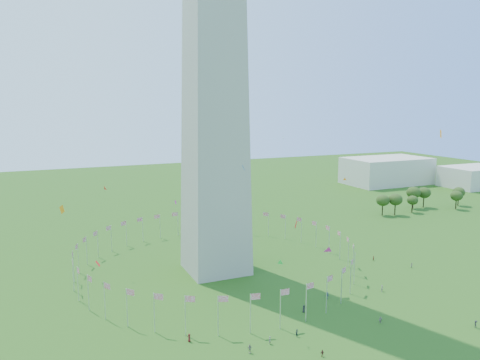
% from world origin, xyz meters
% --- Properties ---
extents(ground, '(600.00, 600.00, 0.00)m').
position_xyz_m(ground, '(0.00, 0.00, 0.00)').
color(ground, '#1F4911').
rests_on(ground, ground).
extents(flag_ring, '(80.24, 80.24, 9.00)m').
position_xyz_m(flag_ring, '(-0.00, 50.00, 4.50)').
color(flag_ring, silver).
rests_on(flag_ring, ground).
extents(gov_building_east_a, '(50.00, 30.00, 16.00)m').
position_xyz_m(gov_building_east_a, '(150.00, 150.00, 8.00)').
color(gov_building_east_a, beige).
rests_on(gov_building_east_a, ground).
extents(gov_building_east_b, '(35.00, 25.00, 12.00)m').
position_xyz_m(gov_building_east_b, '(190.00, 120.00, 6.00)').
color(gov_building_east_b, beige).
rests_on(gov_building_east_b, ground).
extents(crowd, '(83.50, 60.02, 1.96)m').
position_xyz_m(crowd, '(8.53, 2.87, 0.86)').
color(crowd, black).
rests_on(crowd, ground).
extents(kites_aloft, '(98.50, 74.20, 39.29)m').
position_xyz_m(kites_aloft, '(10.70, 25.23, 20.04)').
color(kites_aloft, '#CC2699').
rests_on(kites_aloft, ground).
extents(tree_line_east, '(52.93, 15.48, 10.18)m').
position_xyz_m(tree_line_east, '(113.99, 85.65, 4.63)').
color(tree_line_east, '#34511B').
rests_on(tree_line_east, ground).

